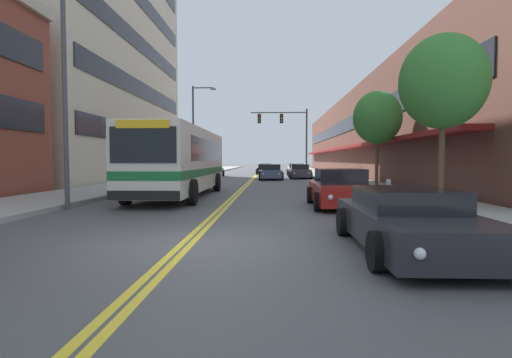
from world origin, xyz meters
The scene contains 22 objects.
ground_plane centered at (0.00, 37.00, 0.00)m, with size 240.00×240.00×0.00m, color #4C4C4F.
sidewalk_left centered at (-7.44, 37.00, 0.09)m, with size 3.89×106.00×0.18m.
sidewalk_right centered at (7.44, 37.00, 0.09)m, with size 3.89×106.00×0.18m.
centre_line centered at (0.00, 37.00, 0.00)m, with size 0.34×106.00×0.01m.
office_tower_left centered at (-15.63, 26.76, 13.66)m, with size 12.08×26.46×27.31m.
storefront_row_right centered at (13.62, 37.00, 4.34)m, with size 9.10×68.00×8.69m.
city_bus centered at (-2.56, 10.72, 1.76)m, with size 2.87×11.18×3.12m.
car_beige_parked_left_mid centered at (-4.37, 22.70, 0.57)m, with size 2.02×4.90×1.19m.
car_silver_parked_left_far centered at (-4.35, 32.55, 0.62)m, with size 2.09×4.86×1.35m.
car_charcoal_parked_right_foreground centered at (4.35, -0.47, 0.56)m, with size 2.18×4.88×1.18m.
car_red_parked_right_mid centered at (4.27, 6.60, 0.64)m, with size 2.20×4.34×1.39m.
car_white_parked_right_far centered at (4.43, 36.00, 0.62)m, with size 2.01×4.34×1.31m.
car_dark_grey_parked_right_end centered at (4.36, 29.29, 0.61)m, with size 2.06×4.35×1.31m.
car_slate_blue_moving_lead centered at (1.69, 27.21, 0.63)m, with size 2.10×4.93×1.34m.
car_champagne_moving_second centered at (0.76, 56.39, 0.55)m, with size 2.21×4.48×1.14m.
car_black_moving_third centered at (0.94, 39.20, 0.59)m, with size 2.04×4.90×1.23m.
traffic_signal_mast centered at (3.35, 31.97, 4.82)m, with size 5.64×0.38×6.80m.
street_lamp_left_near centered at (-5.00, 5.29, 4.73)m, with size 2.24×0.28×7.98m.
street_lamp_left_far centered at (-5.02, 27.46, 4.89)m, with size 2.19×0.28×8.29m.
street_tree_right_near centered at (7.19, 4.90, 4.20)m, with size 2.72×2.72×5.53m.
street_tree_right_mid centered at (7.69, 14.73, 4.10)m, with size 2.71×2.71×5.43m.
fire_hydrant centered at (5.95, 6.40, 0.60)m, with size 0.29×0.21×0.86m.
Camera 1 is at (1.75, -8.12, 1.73)m, focal length 28.00 mm.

